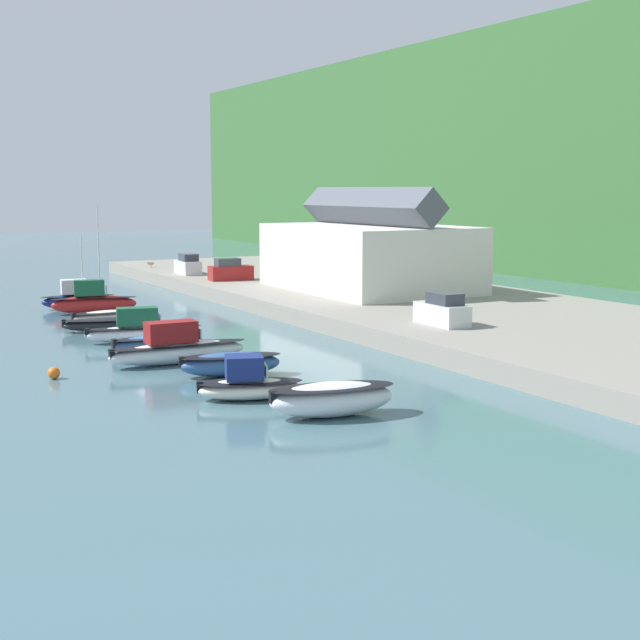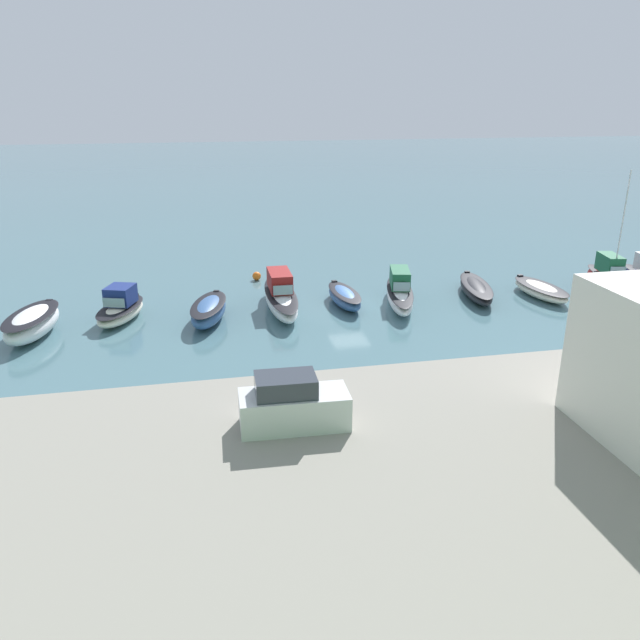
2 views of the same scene
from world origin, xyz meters
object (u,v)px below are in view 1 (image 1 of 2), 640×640
dog_on_quay (150,263)px  moored_boat_9 (332,398)px  moored_boat_6 (177,348)px  mooring_buoy_0 (54,373)px  moored_boat_4 (142,330)px  moored_boat_2 (106,316)px  parked_car_2 (188,265)px  parked_car_1 (442,311)px  moored_boat_1 (93,301)px  moored_boat_3 (109,324)px  moored_boat_8 (248,384)px  moored_boat_5 (152,343)px  parked_car_0 (230,271)px  moored_boat_0 (77,298)px  moored_boat_7 (230,363)px

dog_on_quay → moored_boat_9: bearing=173.4°
moored_boat_6 → mooring_buoy_0: (0.80, -7.27, -0.59)m
moored_boat_4 → moored_boat_9: size_ratio=1.27×
dog_on_quay → mooring_buoy_0: dog_on_quay is taller
moored_boat_2 → parked_car_2: bearing=140.2°
moored_boat_4 → parked_car_1: (10.14, 17.13, 1.34)m
moored_boat_4 → parked_car_2: parked_car_2 is taller
moored_boat_1 → moored_boat_6: (23.37, -1.32, -0.13)m
moored_boat_3 → moored_boat_8: moored_boat_8 is taller
moored_boat_1 → moored_boat_9: 38.34m
moored_boat_2 → moored_boat_6: bearing=-8.0°
moored_boat_5 → parked_car_0: size_ratio=1.24×
moored_boat_1 → moored_boat_8: bearing=10.0°
moored_boat_1 → moored_boat_6: bearing=9.1°
parked_car_1 → dog_on_quay: bearing=95.3°
moored_boat_0 → moored_boat_6: (26.99, -0.89, -0.01)m
moored_boat_1 → moored_boat_6: 23.41m
parked_car_0 → moored_boat_1: bearing=-58.1°
moored_boat_8 → parked_car_1: 19.48m
moored_boat_6 → parked_car_2: parked_car_2 is taller
moored_boat_5 → moored_boat_6: moored_boat_6 is taller
moored_boat_7 → moored_boat_0: bearing=-165.7°
moored_boat_4 → parked_car_1: 19.95m
moored_boat_3 → parked_car_0: size_ratio=1.63×
mooring_buoy_0 → moored_boat_6: bearing=96.3°
moored_boat_1 → parked_car_1: (25.46, 16.32, 1.14)m
moored_boat_0 → moored_boat_9: moored_boat_0 is taller
moored_boat_1 → dog_on_quay: 28.98m
moored_boat_2 → parked_car_2: size_ratio=1.33×
moored_boat_4 → moored_boat_3: bearing=-160.6°
parked_car_1 → parked_car_2: 41.51m
moored_boat_5 → moored_boat_0: bearing=174.5°
moored_boat_8 → moored_boat_7: bearing=-175.2°
moored_boat_8 → moored_boat_1: bearing=-163.4°
moored_boat_7 → parked_car_0: bearing=170.1°
parked_car_1 → moored_boat_2: bearing=131.3°
moored_boat_0 → moored_boat_1: size_ratio=0.72×
moored_boat_1 → moored_boat_6: moored_boat_1 is taller
moored_boat_7 → parked_car_0: parked_car_0 is taller
moored_boat_6 → mooring_buoy_0: moored_boat_6 is taller
moored_boat_2 → moored_boat_5: 14.02m
moored_boat_8 → parked_car_2: (-49.53, 15.62, 1.42)m
moored_boat_4 → moored_boat_8: size_ratio=1.42×
parked_car_2 → moored_boat_7: bearing=-104.6°
moored_boat_2 → moored_boat_6: size_ratio=0.67×
moored_boat_9 → dog_on_quay: bearing=178.9°
mooring_buoy_0 → moored_boat_0: bearing=163.6°
moored_boat_5 → mooring_buoy_0: moored_boat_5 is taller
moored_boat_0 → moored_boat_7: (31.72, 0.43, -0.23)m
moored_boat_9 → moored_boat_8: bearing=-148.0°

